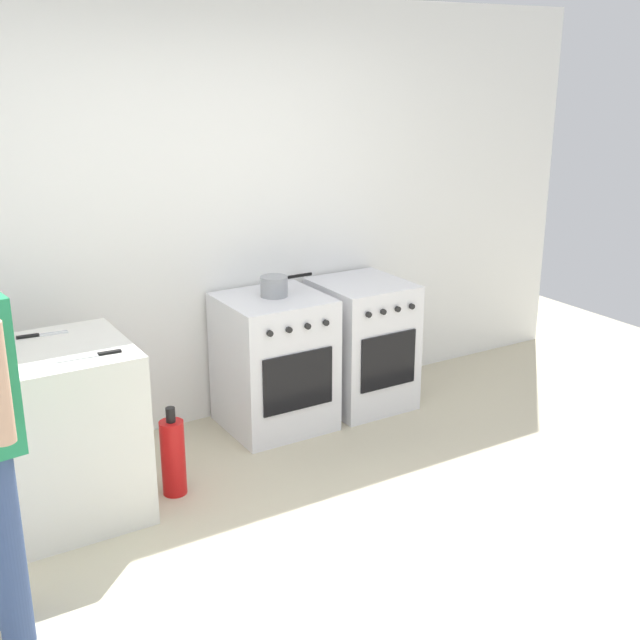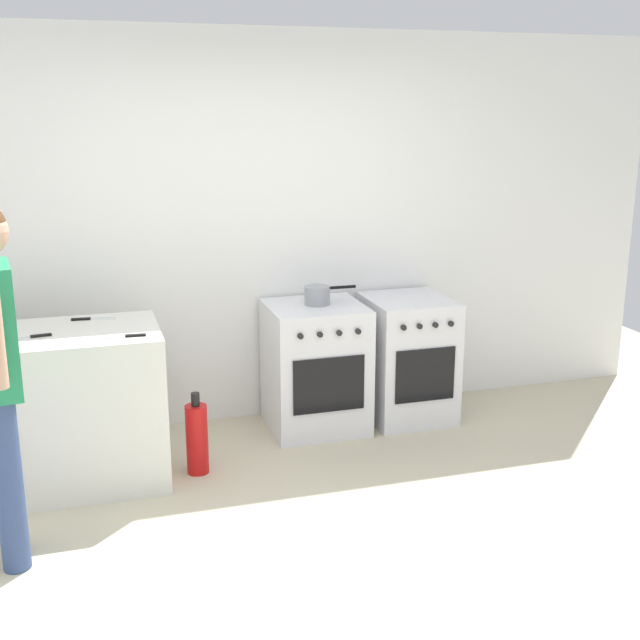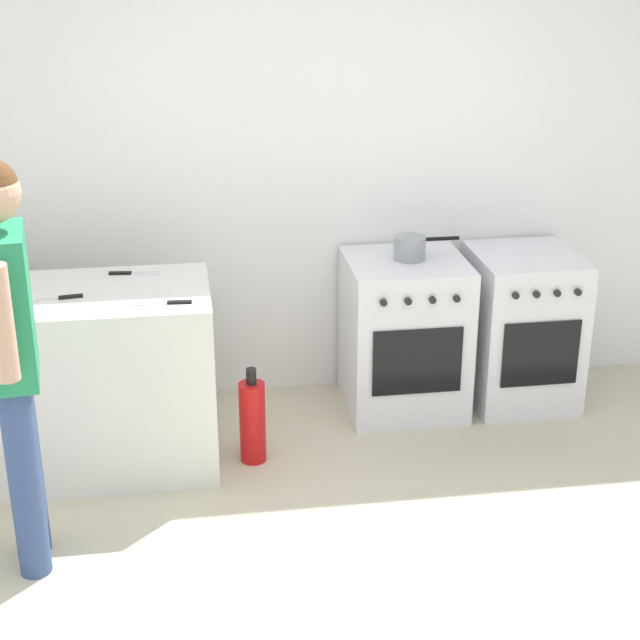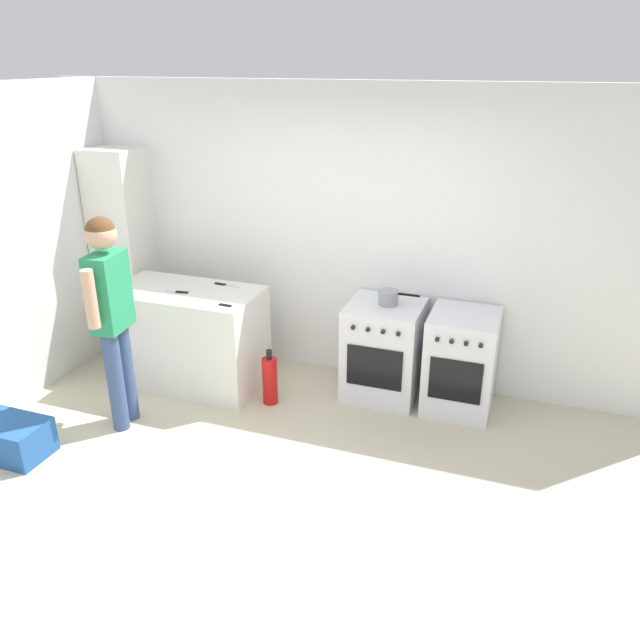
% 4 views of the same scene
% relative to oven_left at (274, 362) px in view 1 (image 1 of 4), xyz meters
% --- Properties ---
extents(ground_plane, '(8.00, 8.00, 0.00)m').
position_rel_oven_left_xyz_m(ground_plane, '(-0.35, -1.58, -0.43)').
color(ground_plane, beige).
extents(back_wall, '(6.00, 0.10, 2.60)m').
position_rel_oven_left_xyz_m(back_wall, '(-0.35, 0.37, 0.87)').
color(back_wall, white).
rests_on(back_wall, ground).
extents(counter_unit, '(1.30, 0.70, 0.90)m').
position_rel_oven_left_xyz_m(counter_unit, '(-1.70, -0.38, 0.02)').
color(counter_unit, silver).
rests_on(counter_unit, ground).
extents(oven_left, '(0.63, 0.62, 0.85)m').
position_rel_oven_left_xyz_m(oven_left, '(0.00, 0.00, 0.00)').
color(oven_left, silver).
rests_on(oven_left, ground).
extents(oven_right, '(0.55, 0.62, 0.85)m').
position_rel_oven_left_xyz_m(oven_right, '(0.66, -0.00, -0.00)').
color(oven_right, silver).
rests_on(oven_right, ground).
extents(pot, '(0.35, 0.17, 0.12)m').
position_rel_oven_left_xyz_m(pot, '(0.02, 0.02, 0.49)').
color(pot, gray).
rests_on(pot, oven_left).
extents(knife_chef, '(0.31, 0.05, 0.01)m').
position_rel_oven_left_xyz_m(knife_chef, '(-1.28, -0.59, 0.48)').
color(knife_chef, silver).
rests_on(knife_chef, counter_unit).
extents(knife_utility, '(0.25, 0.05, 0.01)m').
position_rel_oven_left_xyz_m(knife_utility, '(-1.41, -0.15, 0.48)').
color(knife_utility, silver).
rests_on(knife_utility, counter_unit).
extents(fire_extinguisher, '(0.13, 0.13, 0.50)m').
position_rel_oven_left_xyz_m(fire_extinguisher, '(-0.87, -0.48, -0.21)').
color(fire_extinguisher, red).
rests_on(fire_extinguisher, ground).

